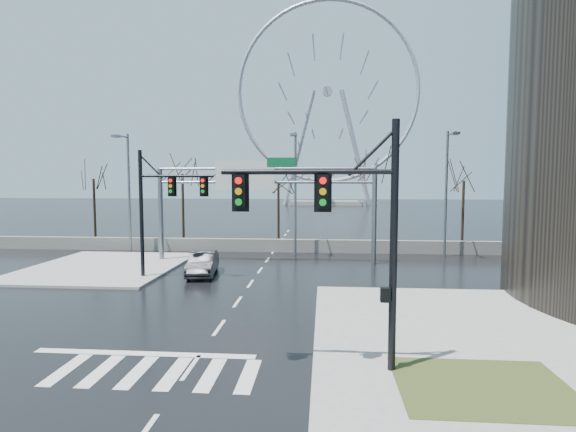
# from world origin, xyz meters

# --- Properties ---
(ground) EXTENTS (260.00, 260.00, 0.00)m
(ground) POSITION_xyz_m (0.00, 0.00, 0.00)
(ground) COLOR black
(ground) RESTS_ON ground
(sidewalk_right_ext) EXTENTS (12.00, 10.00, 0.15)m
(sidewalk_right_ext) POSITION_xyz_m (10.00, 2.00, 0.07)
(sidewalk_right_ext) COLOR gray
(sidewalk_right_ext) RESTS_ON ground
(sidewalk_far) EXTENTS (10.00, 12.00, 0.15)m
(sidewalk_far) POSITION_xyz_m (-11.00, 12.00, 0.07)
(sidewalk_far) COLOR gray
(sidewalk_far) RESTS_ON ground
(grass_strip) EXTENTS (5.00, 4.00, 0.02)m
(grass_strip) POSITION_xyz_m (9.00, -5.00, 0.15)
(grass_strip) COLOR #303F1A
(grass_strip) RESTS_ON sidewalk_near
(barrier_wall) EXTENTS (52.00, 0.50, 1.10)m
(barrier_wall) POSITION_xyz_m (0.00, 20.00, 0.55)
(barrier_wall) COLOR slate
(barrier_wall) RESTS_ON ground
(signal_mast_near) EXTENTS (5.52, 0.41, 8.00)m
(signal_mast_near) POSITION_xyz_m (5.14, -4.04, 4.87)
(signal_mast_near) COLOR black
(signal_mast_near) RESTS_ON ground
(signal_mast_far) EXTENTS (4.72, 0.41, 8.00)m
(signal_mast_far) POSITION_xyz_m (-5.87, 8.96, 4.83)
(signal_mast_far) COLOR black
(signal_mast_far) RESTS_ON ground
(sign_gantry) EXTENTS (16.36, 0.40, 7.60)m
(sign_gantry) POSITION_xyz_m (-0.38, 14.96, 5.18)
(sign_gantry) COLOR slate
(sign_gantry) RESTS_ON ground
(streetlight_left) EXTENTS (0.50, 2.55, 10.00)m
(streetlight_left) POSITION_xyz_m (-12.00, 18.16, 5.89)
(streetlight_left) COLOR slate
(streetlight_left) RESTS_ON ground
(streetlight_mid) EXTENTS (0.50, 2.55, 10.00)m
(streetlight_mid) POSITION_xyz_m (2.00, 18.16, 5.89)
(streetlight_mid) COLOR slate
(streetlight_mid) RESTS_ON ground
(streetlight_right) EXTENTS (0.50, 2.55, 10.00)m
(streetlight_right) POSITION_xyz_m (14.00, 18.16, 5.89)
(streetlight_right) COLOR slate
(streetlight_right) RESTS_ON ground
(tree_far_left) EXTENTS (3.50, 3.50, 7.00)m
(tree_far_left) POSITION_xyz_m (-18.00, 24.00, 5.57)
(tree_far_left) COLOR black
(tree_far_left) RESTS_ON ground
(tree_left) EXTENTS (3.75, 3.75, 7.50)m
(tree_left) POSITION_xyz_m (-9.00, 23.50, 5.98)
(tree_left) COLOR black
(tree_left) RESTS_ON ground
(tree_center) EXTENTS (3.25, 3.25, 6.50)m
(tree_center) POSITION_xyz_m (0.00, 24.50, 5.17)
(tree_center) COLOR black
(tree_center) RESTS_ON ground
(tree_right) EXTENTS (3.90, 3.90, 7.80)m
(tree_right) POSITION_xyz_m (9.00, 23.50, 6.22)
(tree_right) COLOR black
(tree_right) RESTS_ON ground
(tree_far_right) EXTENTS (3.40, 3.40, 6.80)m
(tree_far_right) POSITION_xyz_m (17.00, 24.00, 5.41)
(tree_far_right) COLOR black
(tree_far_right) RESTS_ON ground
(ferris_wheel) EXTENTS (45.00, 6.00, 50.91)m
(ferris_wheel) POSITION_xyz_m (5.00, 95.00, 26.13)
(ferris_wheel) COLOR gray
(ferris_wheel) RESTS_ON ground
(car) EXTENTS (2.19, 4.80, 1.53)m
(car) POSITION_xyz_m (-3.50, 10.25, 0.76)
(car) COLOR black
(car) RESTS_ON ground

